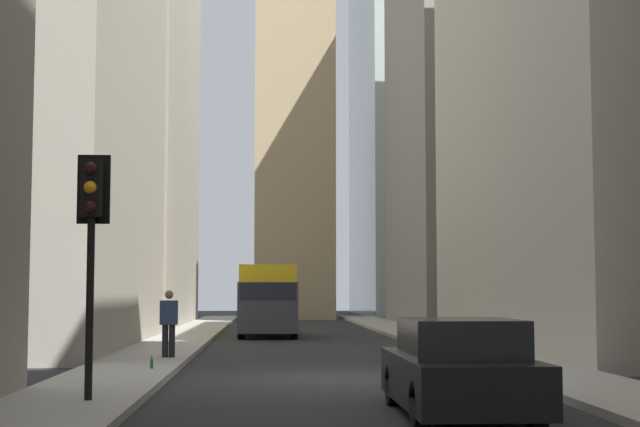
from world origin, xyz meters
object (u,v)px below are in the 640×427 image
at_px(delivery_truck, 268,300).
at_px(sedan_black, 459,370).
at_px(pedestrian, 169,321).
at_px(traffic_light_foreground, 91,218).
at_px(discarded_bottle, 152,363).

height_order(delivery_truck, sedan_black, delivery_truck).
bearing_deg(pedestrian, traffic_light_foreground, 178.48).
bearing_deg(pedestrian, discarded_bottle, 179.98).
bearing_deg(discarded_bottle, delivery_truck, -8.11).
xyz_separation_m(delivery_truck, discarded_bottle, (-17.64, 2.51, -1.21)).
xyz_separation_m(delivery_truck, sedan_black, (-24.88, -2.80, -0.80)).
distance_m(delivery_truck, traffic_light_foreground, 23.94).
bearing_deg(discarded_bottle, pedestrian, -0.02).
distance_m(delivery_truck, pedestrian, 14.34).
bearing_deg(pedestrian, delivery_truck, -10.09).
relative_size(delivery_truck, pedestrian, 3.81).
relative_size(delivery_truck, traffic_light_foreground, 1.68).
bearing_deg(delivery_truck, traffic_light_foreground, 173.35).
relative_size(sedan_black, traffic_light_foreground, 1.12).
xyz_separation_m(traffic_light_foreground, pedestrian, (9.62, -0.25, -1.90)).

